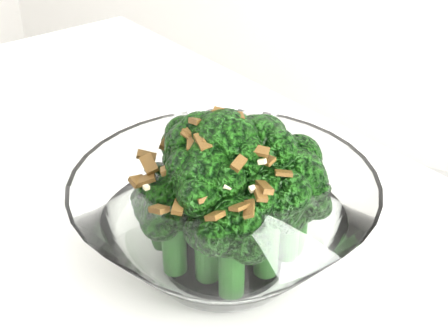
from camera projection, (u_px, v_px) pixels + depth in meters
The scene contains 1 object.
broccoli_dish at pixel (226, 212), 0.49m from camera, with size 0.24×0.24×0.15m.
Camera 1 is at (0.25, -0.11, 1.10)m, focal length 50.00 mm.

